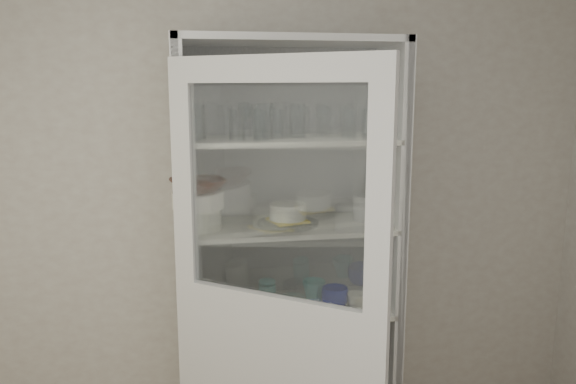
# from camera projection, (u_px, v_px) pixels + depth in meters

# --- Properties ---
(wall_back) EXTENTS (3.60, 0.02, 2.60)m
(wall_back) POSITION_uv_depth(u_px,v_px,m) (241.00, 207.00, 2.79)
(wall_back) COLOR #B4A99C
(wall_back) RESTS_ON ground
(pantry_cabinet) EXTENTS (1.00, 0.45, 2.10)m
(pantry_cabinet) POSITION_uv_depth(u_px,v_px,m) (286.00, 284.00, 2.73)
(pantry_cabinet) COLOR silver
(pantry_cabinet) RESTS_ON floor
(cupboard_door) EXTENTS (0.75, 0.56, 2.00)m
(cupboard_door) POSITION_uv_depth(u_px,v_px,m) (275.00, 351.00, 2.19)
(cupboard_door) COLOR silver
(cupboard_door) RESTS_ON floor
(tumbler_0) EXTENTS (0.09, 0.09, 0.15)m
(tumbler_0) POSITION_uv_depth(u_px,v_px,m) (196.00, 123.00, 2.35)
(tumbler_0) COLOR silver
(tumbler_0) RESTS_ON shelf_glass
(tumbler_1) EXTENTS (0.07, 0.07, 0.13)m
(tumbler_1) POSITION_uv_depth(u_px,v_px,m) (237.00, 125.00, 2.35)
(tumbler_1) COLOR silver
(tumbler_1) RESTS_ON shelf_glass
(tumbler_2) EXTENTS (0.07, 0.07, 0.13)m
(tumbler_2) POSITION_uv_depth(u_px,v_px,m) (261.00, 126.00, 2.37)
(tumbler_2) COLOR silver
(tumbler_2) RESTS_ON shelf_glass
(tumbler_3) EXTENTS (0.09, 0.09, 0.16)m
(tumbler_3) POSITION_uv_depth(u_px,v_px,m) (264.00, 122.00, 2.38)
(tumbler_3) COLOR silver
(tumbler_3) RESTS_ON shelf_glass
(tumbler_4) EXTENTS (0.08, 0.08, 0.13)m
(tumbler_4) POSITION_uv_depth(u_px,v_px,m) (349.00, 124.00, 2.45)
(tumbler_4) COLOR silver
(tumbler_4) RESTS_ON shelf_glass
(tumbler_5) EXTENTS (0.08, 0.08, 0.14)m
(tumbler_5) POSITION_uv_depth(u_px,v_px,m) (371.00, 123.00, 2.46)
(tumbler_5) COLOR silver
(tumbler_5) RESTS_ON shelf_glass
(tumbler_6) EXTENTS (0.08, 0.08, 0.13)m
(tumbler_6) POSITION_uv_depth(u_px,v_px,m) (383.00, 124.00, 2.48)
(tumbler_6) COLOR silver
(tumbler_6) RESTS_ON shelf_glass
(tumbler_7) EXTENTS (0.08, 0.08, 0.15)m
(tumbler_7) POSITION_uv_depth(u_px,v_px,m) (196.00, 121.00, 2.44)
(tumbler_7) COLOR silver
(tumbler_7) RESTS_ON shelf_glass
(tumbler_8) EXTENTS (0.10, 0.10, 0.15)m
(tumbler_8) POSITION_uv_depth(u_px,v_px,m) (264.00, 120.00, 2.53)
(tumbler_8) COLOR silver
(tumbler_8) RESTS_ON shelf_glass
(tumbler_9) EXTENTS (0.08, 0.08, 0.13)m
(tumbler_9) POSITION_uv_depth(u_px,v_px,m) (276.00, 123.00, 2.51)
(tumbler_9) COLOR silver
(tumbler_9) RESTS_ON shelf_glass
(tumbler_10) EXTENTS (0.09, 0.09, 0.15)m
(tumbler_10) POSITION_uv_depth(u_px,v_px,m) (297.00, 120.00, 2.55)
(tumbler_10) COLOR silver
(tumbler_10) RESTS_ON shelf_glass
(goblet_0) EXTENTS (0.07, 0.07, 0.15)m
(goblet_0) POSITION_uv_depth(u_px,v_px,m) (244.00, 120.00, 2.58)
(goblet_0) COLOR silver
(goblet_0) RESTS_ON shelf_glass
(goblet_1) EXTENTS (0.08, 0.08, 0.17)m
(goblet_1) POSITION_uv_depth(u_px,v_px,m) (246.00, 117.00, 2.61)
(goblet_1) COLOR silver
(goblet_1) RESTS_ON shelf_glass
(goblet_2) EXTENTS (0.07, 0.07, 0.16)m
(goblet_2) POSITION_uv_depth(u_px,v_px,m) (346.00, 119.00, 2.64)
(goblet_2) COLOR silver
(goblet_2) RESTS_ON shelf_glass
(goblet_3) EXTENTS (0.07, 0.07, 0.16)m
(goblet_3) POSITION_uv_depth(u_px,v_px,m) (322.00, 118.00, 2.65)
(goblet_3) COLOR silver
(goblet_3) RESTS_ON shelf_glass
(plate_stack_front) EXTENTS (0.20, 0.20, 0.10)m
(plate_stack_front) POSITION_uv_depth(u_px,v_px,m) (199.00, 218.00, 2.50)
(plate_stack_front) COLOR white
(plate_stack_front) RESTS_ON shelf_plates
(plate_stack_back) EXTENTS (0.20, 0.20, 0.06)m
(plate_stack_back) POSITION_uv_depth(u_px,v_px,m) (199.00, 214.00, 2.68)
(plate_stack_back) COLOR white
(plate_stack_back) RESTS_ON shelf_plates
(cream_bowl) EXTENTS (0.26, 0.26, 0.07)m
(cream_bowl) POSITION_uv_depth(u_px,v_px,m) (198.00, 200.00, 2.48)
(cream_bowl) COLOR white
(cream_bowl) RESTS_ON plate_stack_front
(terracotta_bowl) EXTENTS (0.30, 0.30, 0.06)m
(terracotta_bowl) POSITION_uv_depth(u_px,v_px,m) (198.00, 185.00, 2.47)
(terracotta_bowl) COLOR #452013
(terracotta_bowl) RESTS_ON cream_bowl
(glass_platter) EXTENTS (0.37, 0.37, 0.02)m
(glass_platter) POSITION_uv_depth(u_px,v_px,m) (288.00, 223.00, 2.58)
(glass_platter) COLOR silver
(glass_platter) RESTS_ON shelf_plates
(yellow_trivet) EXTENTS (0.19, 0.19, 0.01)m
(yellow_trivet) POSITION_uv_depth(u_px,v_px,m) (288.00, 220.00, 2.58)
(yellow_trivet) COLOR yellow
(yellow_trivet) RESTS_ON glass_platter
(white_ramekin) EXTENTS (0.21, 0.21, 0.07)m
(white_ramekin) POSITION_uv_depth(u_px,v_px,m) (288.00, 211.00, 2.57)
(white_ramekin) COLOR white
(white_ramekin) RESTS_ON yellow_trivet
(grey_bowl_stack) EXTENTS (0.14, 0.14, 0.12)m
(grey_bowl_stack) POSITION_uv_depth(u_px,v_px,m) (368.00, 208.00, 2.67)
(grey_bowl_stack) COLOR #B4B4B4
(grey_bowl_stack) RESTS_ON shelf_plates
(mug_blue) EXTENTS (0.13, 0.13, 0.10)m
(mug_blue) POSITION_uv_depth(u_px,v_px,m) (335.00, 297.00, 2.64)
(mug_blue) COLOR #0A1DA0
(mug_blue) RESTS_ON shelf_mugs
(mug_teal) EXTENTS (0.13, 0.13, 0.10)m
(mug_teal) POSITION_uv_depth(u_px,v_px,m) (314.00, 291.00, 2.72)
(mug_teal) COLOR teal
(mug_teal) RESTS_ON shelf_mugs
(mug_white) EXTENTS (0.12, 0.12, 0.09)m
(mug_white) POSITION_uv_depth(u_px,v_px,m) (357.00, 302.00, 2.60)
(mug_white) COLOR white
(mug_white) RESTS_ON shelf_mugs
(teal_jar) EXTENTS (0.08, 0.08, 0.10)m
(teal_jar) POSITION_uv_depth(u_px,v_px,m) (267.00, 291.00, 2.72)
(teal_jar) COLOR teal
(teal_jar) RESTS_ON shelf_mugs
(measuring_cups) EXTENTS (0.10, 0.10, 0.04)m
(measuring_cups) POSITION_uv_depth(u_px,v_px,m) (263.00, 307.00, 2.60)
(measuring_cups) COLOR #B5B4C1
(measuring_cups) RESTS_ON shelf_mugs
(white_canister) EXTENTS (0.13, 0.13, 0.12)m
(white_canister) POSITION_uv_depth(u_px,v_px,m) (201.00, 294.00, 2.64)
(white_canister) COLOR white
(white_canister) RESTS_ON shelf_mugs
(cream_dish) EXTENTS (0.27, 0.27, 0.08)m
(cream_dish) POSITION_uv_depth(u_px,v_px,m) (250.00, 381.00, 2.68)
(cream_dish) COLOR white
(cream_dish) RESTS_ON shelf_bot
(tin_box) EXTENTS (0.22, 0.17, 0.06)m
(tin_box) POSITION_uv_depth(u_px,v_px,m) (311.00, 375.00, 2.75)
(tin_box) COLOR #918FA2
(tin_box) RESTS_ON shelf_bot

